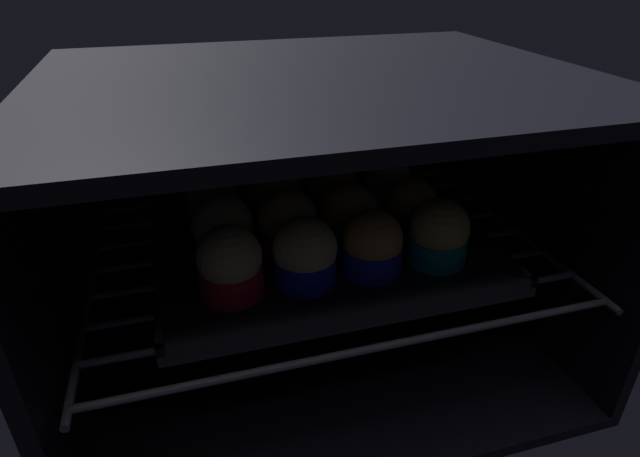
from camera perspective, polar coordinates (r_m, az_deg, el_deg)
oven_cavity at (r=67.35cm, az=-1.19°, el=1.90°), size 59.00×47.00×37.00cm
oven_rack at (r=65.41cm, az=-0.19°, el=-2.37°), size 54.80×42.00×0.80cm
baking_tray at (r=64.21cm, az=-0.00°, el=-1.90°), size 39.37×31.53×2.20cm
muffin_row0_col0 at (r=53.77cm, az=-9.89°, el=-3.92°), size 6.73×6.73×7.85cm
muffin_row0_col1 at (r=54.98cm, az=-1.66°, el=-2.85°), size 6.89×6.89×7.59cm
muffin_row0_col2 at (r=57.20cm, az=5.80°, el=-1.82°), size 6.69×6.69×7.33cm
muffin_row0_col3 at (r=60.08cm, az=12.94°, el=-0.61°), size 6.78×6.78×7.73cm
muffin_row1_col0 at (r=60.50cm, az=-10.67°, el=-0.13°), size 7.07×7.07×7.79cm
muffin_row1_col1 at (r=61.34cm, az=-3.56°, el=0.64°), size 7.09×7.09×7.52cm
muffin_row1_col2 at (r=63.67cm, az=3.24°, el=1.64°), size 6.98×6.98×7.34cm
muffin_row1_col3 at (r=66.64cm, az=10.03°, el=2.37°), size 6.69×6.69×6.96cm
muffin_row2_col0 at (r=67.07cm, az=-11.77°, el=2.82°), size 6.86×6.86×7.79cm
muffin_row2_col1 at (r=68.01cm, az=-4.98°, el=3.89°), size 7.13×7.13×8.15cm
muffin_row2_col2 at (r=70.07cm, az=1.30°, el=4.47°), size 7.12×7.12×7.69cm
muffin_row2_col3 at (r=72.85cm, az=7.41°, el=4.95°), size 6.69×6.69×7.10cm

